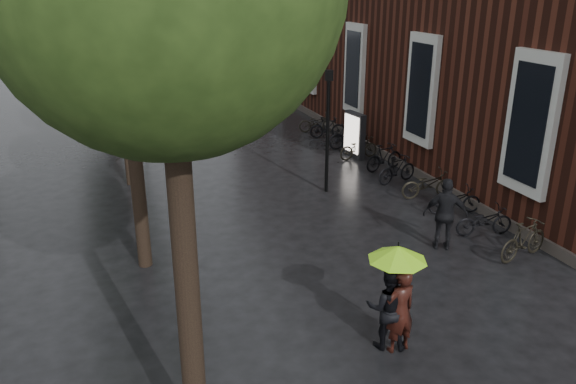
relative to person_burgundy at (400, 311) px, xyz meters
name	(u,v)px	position (x,y,z in m)	size (l,w,h in m)	color
person_burgundy	(400,311)	(0.00, 0.00, 0.00)	(0.60, 0.39, 1.65)	black
person_black	(387,307)	(-0.15, 0.18, -0.01)	(0.79, 0.61, 1.62)	black
lime_umbrella	(398,253)	(-0.03, 0.18, 1.07)	(1.07, 1.07, 1.57)	black
pedestrian_walking	(445,214)	(3.20, 3.30, 0.11)	(1.09, 0.45, 1.86)	black
parked_bicycles	(390,163)	(4.73, 8.73, -0.37)	(1.97, 13.95, 1.03)	black
ad_lightbox	(354,135)	(4.56, 11.26, 0.04)	(0.27, 1.14, 1.72)	black
lamp_post	(328,120)	(2.05, 8.07, 1.52)	(0.20, 0.20, 3.87)	black
cycle_sign	(143,105)	(-2.83, 15.35, 0.91)	(0.14, 0.48, 2.62)	#262628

